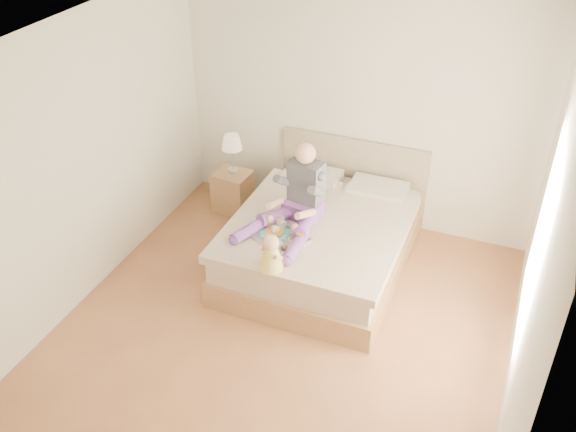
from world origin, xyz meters
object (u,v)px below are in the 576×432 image
at_px(nightstand, 233,191).
at_px(tray, 282,236).
at_px(bed, 324,237).
at_px(baby, 272,255).
at_px(adult, 297,201).

xyz_separation_m(nightstand, tray, (1.10, -1.14, 0.39)).
bearing_deg(bed, baby, -98.11).
bearing_deg(nightstand, baby, -48.82).
xyz_separation_m(adult, baby, (0.07, -0.78, -0.10)).
relative_size(adult, baby, 2.93).
bearing_deg(adult, baby, -74.84).
relative_size(bed, nightstand, 4.37).
bearing_deg(tray, nightstand, 157.04).
height_order(bed, nightstand, bed).
relative_size(nightstand, tray, 0.85).
height_order(tray, baby, baby).
relative_size(nightstand, baby, 1.39).
bearing_deg(bed, tray, -112.55).
height_order(bed, tray, bed).
relative_size(adult, tray, 1.79).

